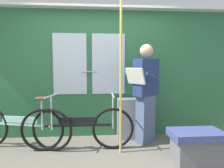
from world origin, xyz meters
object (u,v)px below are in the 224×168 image
Objects in this scene: bicycle_leaning_behind at (77,128)px; handrail_pole at (121,76)px; passenger_reading_newspaper at (146,92)px; bench_seat_corner at (196,146)px; trash_bin_by_wall at (128,118)px; bicycle_near_door at (19,127)px.

bicycle_leaning_behind is 0.76× the size of handrail_pole.
passenger_reading_newspaper is 1.15m from bench_seat_corner.
handrail_pole is (-0.21, -0.63, 0.80)m from trash_bin_by_wall.
bicycle_leaning_behind is at bearing 6.47° from bicycle_near_door.
passenger_reading_newspaper is 2.31× the size of trash_bin_by_wall.
bench_seat_corner is at bearing -54.59° from trash_bin_by_wall.
bicycle_leaning_behind is 2.51× the size of bench_seat_corner.
bicycle_leaning_behind is 1.27m from passenger_reading_newspaper.
passenger_reading_newspaper is at bearing 11.67° from bicycle_leaning_behind.
trash_bin_by_wall is 1.04m from handrail_pole.
handrail_pole is 1.41m from bench_seat_corner.
bicycle_near_door is 0.96× the size of bicycle_leaning_behind.
trash_bin_by_wall is (1.79, 0.34, 0.01)m from bicycle_near_door.
bicycle_near_door reaches higher than bench_seat_corner.
handrail_pole is at bearing -108.80° from trash_bin_by_wall.
passenger_reading_newspaper is at bearing 17.13° from bicycle_near_door.
passenger_reading_newspaper reaches higher than bicycle_leaning_behind.
bicycle_near_door is 2.34× the size of trash_bin_by_wall.
bicycle_near_door is 1.83m from trash_bin_by_wall.
bicycle_near_door is at bearing 163.99° from bench_seat_corner.
bench_seat_corner is (1.64, -0.60, -0.12)m from bicycle_leaning_behind.
trash_bin_by_wall is 1.04× the size of bench_seat_corner.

